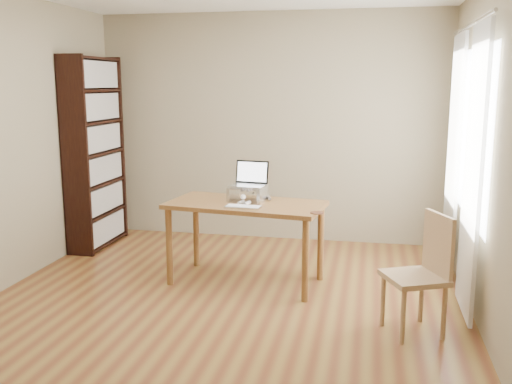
# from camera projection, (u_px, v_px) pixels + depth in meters

# --- Properties ---
(room) EXTENTS (4.04, 4.54, 2.64)m
(room) POSITION_uv_depth(u_px,v_px,m) (222.00, 150.00, 4.40)
(room) COLOR brown
(room) RESTS_ON ground
(bookshelf) EXTENTS (0.30, 0.90, 2.10)m
(bookshelf) POSITION_uv_depth(u_px,v_px,m) (95.00, 153.00, 6.30)
(bookshelf) COLOR black
(bookshelf) RESTS_ON ground
(curtains) EXTENTS (0.03, 1.90, 2.25)m
(curtains) POSITION_uv_depth(u_px,v_px,m) (462.00, 160.00, 4.81)
(curtains) COLOR white
(curtains) RESTS_ON ground
(desk) EXTENTS (1.47, 0.87, 0.75)m
(desk) POSITION_uv_depth(u_px,v_px,m) (246.00, 213.00, 5.16)
(desk) COLOR brown
(desk) RESTS_ON ground
(laptop_stand) EXTENTS (0.32, 0.25, 0.13)m
(laptop_stand) POSITION_uv_depth(u_px,v_px,m) (248.00, 192.00, 5.20)
(laptop_stand) COLOR silver
(laptop_stand) RESTS_ON desk
(laptop) EXTENTS (0.34, 0.30, 0.22)m
(laptop) POSITION_uv_depth(u_px,v_px,m) (249.00, 180.00, 5.23)
(laptop) COLOR silver
(laptop) RESTS_ON laptop_stand
(keyboard) EXTENTS (0.32, 0.15, 0.02)m
(keyboard) POSITION_uv_depth(u_px,v_px,m) (243.00, 207.00, 4.92)
(keyboard) COLOR silver
(keyboard) RESTS_ON desk
(coaster) EXTENTS (0.11, 0.11, 0.01)m
(coaster) POSITION_uv_depth(u_px,v_px,m) (317.00, 213.00, 4.72)
(coaster) COLOR #522F1C
(coaster) RESTS_ON desk
(cat) EXTENTS (0.25, 0.49, 0.16)m
(cat) POSITION_uv_depth(u_px,v_px,m) (253.00, 193.00, 5.22)
(cat) COLOR #443B35
(cat) RESTS_ON desk
(chair) EXTENTS (0.53, 0.52, 0.89)m
(chair) POSITION_uv_depth(u_px,v_px,m) (424.00, 271.00, 4.11)
(chair) COLOR tan
(chair) RESTS_ON ground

